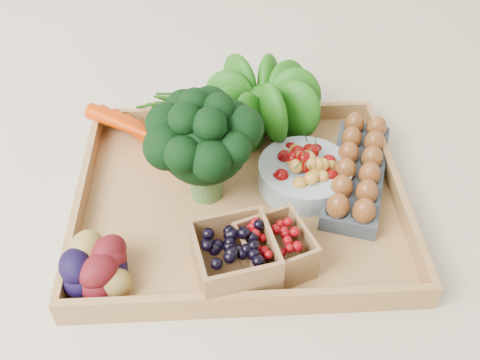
{
  "coord_description": "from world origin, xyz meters",
  "views": [
    {
      "loc": [
        -0.03,
        -0.64,
        0.68
      ],
      "look_at": [
        0.0,
        0.0,
        0.06
      ],
      "focal_mm": 40.0,
      "sensor_mm": 36.0,
      "label": 1
    }
  ],
  "objects_px": {
    "tray": "(240,202)",
    "egg_carton": "(356,175)",
    "broccoli": "(205,163)",
    "cherry_bowl": "(304,175)"
  },
  "relations": [
    {
      "from": "tray",
      "to": "broccoli",
      "type": "relative_size",
      "value": 2.98
    },
    {
      "from": "cherry_bowl",
      "to": "egg_carton",
      "type": "relative_size",
      "value": 0.62
    },
    {
      "from": "cherry_bowl",
      "to": "broccoli",
      "type": "bearing_deg",
      "value": -174.89
    },
    {
      "from": "tray",
      "to": "cherry_bowl",
      "type": "distance_m",
      "value": 0.12
    },
    {
      "from": "tray",
      "to": "egg_carton",
      "type": "height_order",
      "value": "egg_carton"
    },
    {
      "from": "egg_carton",
      "to": "cherry_bowl",
      "type": "bearing_deg",
      "value": -160.71
    },
    {
      "from": "tray",
      "to": "cherry_bowl",
      "type": "xyz_separation_m",
      "value": [
        0.11,
        0.03,
        0.03
      ]
    },
    {
      "from": "tray",
      "to": "broccoli",
      "type": "height_order",
      "value": "broccoli"
    },
    {
      "from": "tray",
      "to": "broccoli",
      "type": "xyz_separation_m",
      "value": [
        -0.06,
        0.02,
        0.08
      ]
    },
    {
      "from": "tray",
      "to": "egg_carton",
      "type": "relative_size",
      "value": 2.09
    }
  ]
}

